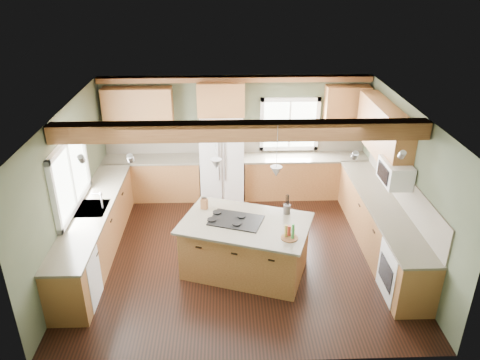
{
  "coord_description": "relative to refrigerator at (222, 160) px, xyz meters",
  "views": [
    {
      "loc": [
        -0.22,
        -6.97,
        4.77
      ],
      "look_at": [
        0.02,
        0.3,
        1.29
      ],
      "focal_mm": 35.0,
      "sensor_mm": 36.0,
      "label": 1
    }
  ],
  "objects": [
    {
      "name": "base_cab_right",
      "position": [
        2.8,
        -2.07,
        -0.46
      ],
      "size": [
        0.6,
        3.7,
        0.88
      ],
      "primitive_type": "cube",
      "color": "brown",
      "rests_on": "floor"
    },
    {
      "name": "base_cab_back_left",
      "position": [
        -1.49,
        0.08,
        -0.46
      ],
      "size": [
        2.02,
        0.6,
        0.88
      ],
      "primitive_type": "cube",
      "color": "brown",
      "rests_on": "floor"
    },
    {
      "name": "backsplash_right",
      "position": [
        3.08,
        -2.07,
        0.31
      ],
      "size": [
        0.03,
        3.7,
        0.58
      ],
      "primitive_type": "cube",
      "color": "brown",
      "rests_on": "wall_right"
    },
    {
      "name": "refrigerator",
      "position": [
        0.0,
        0.0,
        0.0
      ],
      "size": [
        0.9,
        0.74,
        1.8
      ],
      "primitive_type": "cube",
      "color": "silver",
      "rests_on": "floor"
    },
    {
      "name": "counter_left",
      "position": [
        -2.2,
        -2.07,
        0.0
      ],
      "size": [
        0.64,
        3.74,
        0.04
      ],
      "primitive_type": "cube",
      "color": "#4F473A",
      "rests_on": "base_cab_left"
    },
    {
      "name": "upper_cab_right",
      "position": [
        2.92,
        -1.22,
        1.05
      ],
      "size": [
        0.35,
        2.2,
        0.9
      ],
      "primitive_type": "cube",
      "color": "brown",
      "rests_on": "wall_right"
    },
    {
      "name": "bottle_tray",
      "position": [
        1.03,
        -3.12,
        0.14
      ],
      "size": [
        0.31,
        0.31,
        0.24
      ],
      "primitive_type": null,
      "rotation": [
        0.0,
        0.0,
        -0.19
      ],
      "color": "brown",
      "rests_on": "island_top"
    },
    {
      "name": "knife_block",
      "position": [
        -0.29,
        -2.15,
        0.11
      ],
      "size": [
        0.13,
        0.12,
        0.18
      ],
      "primitive_type": "cube",
      "rotation": [
        0.0,
        0.0,
        -0.4
      ],
      "color": "brown",
      "rests_on": "island_top"
    },
    {
      "name": "counter_back_left",
      "position": [
        -1.49,
        0.08,
        0.0
      ],
      "size": [
        2.06,
        0.64,
        0.04
      ],
      "primitive_type": "cube",
      "color": "#4F473A",
      "rests_on": "base_cab_back_left"
    },
    {
      "name": "wall_left",
      "position": [
        -2.5,
        -2.12,
        0.4
      ],
      "size": [
        0.0,
        5.0,
        5.0
      ],
      "primitive_type": "plane",
      "rotation": [
        1.57,
        0.0,
        1.57
      ],
      "color": "#3C4531",
      "rests_on": "ground"
    },
    {
      "name": "soffit_trim",
      "position": [
        0.3,
        0.28,
        1.64
      ],
      "size": [
        5.55,
        0.2,
        0.1
      ],
      "primitive_type": "cube",
      "color": "#572E18",
      "rests_on": "ceiling"
    },
    {
      "name": "oven",
      "position": [
        2.79,
        -3.37,
        -0.47
      ],
      "size": [
        0.6,
        0.72,
        0.84
      ],
      "primitive_type": "cube",
      "color": "white",
      "rests_on": "floor"
    },
    {
      "name": "pendant_left",
      "position": [
        -0.07,
        -2.47,
        0.98
      ],
      "size": [
        0.18,
        0.18,
        0.16
      ],
      "primitive_type": "cone",
      "rotation": [
        3.14,
        0.0,
        0.0
      ],
      "color": "#B2B2B7",
      "rests_on": "ceiling"
    },
    {
      "name": "backsplash_back",
      "position": [
        0.3,
        0.36,
        0.31
      ],
      "size": [
        5.58,
        0.03,
        0.58
      ],
      "primitive_type": "cube",
      "color": "brown",
      "rests_on": "wall_back"
    },
    {
      "name": "ceiling_beam",
      "position": [
        0.3,
        -2.63,
        1.57
      ],
      "size": [
        5.55,
        0.26,
        0.26
      ],
      "primitive_type": "cube",
      "color": "#572E18",
      "rests_on": "ceiling"
    },
    {
      "name": "island_top",
      "position": [
        0.38,
        -2.63,
        0.0
      ],
      "size": [
        2.33,
        1.88,
        0.04
      ],
      "primitive_type": "cube",
      "rotation": [
        0.0,
        0.0,
        -0.33
      ],
      "color": "#4F473A",
      "rests_on": "island"
    },
    {
      "name": "pendant_right",
      "position": [
        0.83,
        -2.78,
        0.98
      ],
      "size": [
        0.18,
        0.18,
        0.16
      ],
      "primitive_type": "cone",
      "rotation": [
        3.14,
        0.0,
        0.0
      ],
      "color": "#B2B2B7",
      "rests_on": "ceiling"
    },
    {
      "name": "utensil_crock",
      "position": [
        1.08,
        -2.36,
        0.1
      ],
      "size": [
        0.16,
        0.16,
        0.16
      ],
      "primitive_type": "cylinder",
      "rotation": [
        0.0,
        0.0,
        -0.54
      ],
      "color": "#37302C",
      "rests_on": "island_top"
    },
    {
      "name": "ceiling",
      "position": [
        0.3,
        -2.12,
        1.7
      ],
      "size": [
        5.6,
        5.6,
        0.0
      ],
      "primitive_type": "plane",
      "rotation": [
        3.14,
        0.0,
        0.0
      ],
      "color": "silver",
      "rests_on": "wall_back"
    },
    {
      "name": "sink",
      "position": [
        -2.2,
        -2.07,
        0.01
      ],
      "size": [
        0.5,
        0.65,
        0.03
      ],
      "primitive_type": "cube",
      "color": "#262628",
      "rests_on": "counter_left"
    },
    {
      "name": "floor",
      "position": [
        0.3,
        -2.12,
        -0.9
      ],
      "size": [
        5.6,
        5.6,
        0.0
      ],
      "primitive_type": "plane",
      "color": "black",
      "rests_on": "ground"
    },
    {
      "name": "upper_cab_over_fridge",
      "position": [
        -0.0,
        0.21,
        1.25
      ],
      "size": [
        0.96,
        0.35,
        0.7
      ],
      "primitive_type": "cube",
      "color": "brown",
      "rests_on": "wall_back"
    },
    {
      "name": "wall_right",
      "position": [
        3.1,
        -2.12,
        0.4
      ],
      "size": [
        0.0,
        5.0,
        5.0
      ],
      "primitive_type": "plane",
      "rotation": [
        1.57,
        0.0,
        -1.57
      ],
      "color": "#3C4531",
      "rests_on": "ground"
    },
    {
      "name": "cooktop",
      "position": [
        0.23,
        -2.58,
        0.03
      ],
      "size": [
        0.96,
        0.79,
        0.02
      ],
      "primitive_type": "cube",
      "rotation": [
        0.0,
        0.0,
        -0.33
      ],
      "color": "black",
      "rests_on": "island_top"
    },
    {
      "name": "upper_cab_back_corner",
      "position": [
        2.6,
        0.21,
        1.05
      ],
      "size": [
        0.9,
        0.35,
        0.9
      ],
      "primitive_type": "cube",
      "color": "brown",
      "rests_on": "wall_back"
    },
    {
      "name": "counter_right",
      "position": [
        2.8,
        -2.07,
        0.0
      ],
      "size": [
        0.64,
        3.74,
        0.04
      ],
      "primitive_type": "cube",
      "color": "#4F473A",
      "rests_on": "base_cab_right"
    },
    {
      "name": "window_left",
      "position": [
        -2.48,
        -2.07,
        0.65
      ],
      "size": [
        0.04,
        1.6,
        1.05
      ],
      "primitive_type": "cube",
      "color": "white",
      "rests_on": "wall_left"
    },
    {
      "name": "base_cab_left",
      "position": [
        -2.2,
        -2.07,
        -0.46
      ],
      "size": [
        0.6,
        3.7,
        0.88
      ],
      "primitive_type": "cube",
      "color": "brown",
      "rests_on": "floor"
    },
    {
      "name": "window_back",
      "position": [
        1.45,
        0.36,
        0.65
      ],
      "size": [
        1.1,
        0.04,
        1.0
      ],
      "primitive_type": "cube",
      "color": "white",
      "rests_on": "wall_back"
    },
    {
      "name": "island",
      "position": [
        0.38,
        -2.63,
        -0.46
      ],
      "size": [
        2.17,
        1.72,
        0.88
      ],
      "primitive_type": "cube",
      "rotation": [
        0.0,
        0.0,
        -0.33
      ],
      "color": "brown",
      "rests_on": "floor"
    },
    {
      "name": "base_cab_back_right",
      "position": [
        1.79,
        0.08,
        -0.46
      ],
      "size": [
        2.62,
        0.6,
        0.88
      ],
      "primitive_type": "cube",
      "color": "brown",
      "rests_on": "floor"
    },
    {
      "name": "wall_back",
      "position": [
        0.3,
        0.38,
        0.4
      ],
      "size": [
        5.6,
        0.0,
        5.6
      ],
      "primitive_type": "plane",
      "rotation": [
        1.57,
        0.0,
        0.0
      ],
      "color": "#3C4531",
      "rests_on": "ground"
    },
    {
      "name": "upper_cab_back_left",
      "position": [
        -1.69,
        0.21,
        1.05
      ],
      "size": [
        1.4,
        0.35,
        0.9
      ],
      "primitive_type": "cube",
      "color": "brown",
      "rests_on": "wall_back"
    },
    {
      "name": "dishwasher",
      "position": [
        -2.19,
        -3.37,
        -0.47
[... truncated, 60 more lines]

